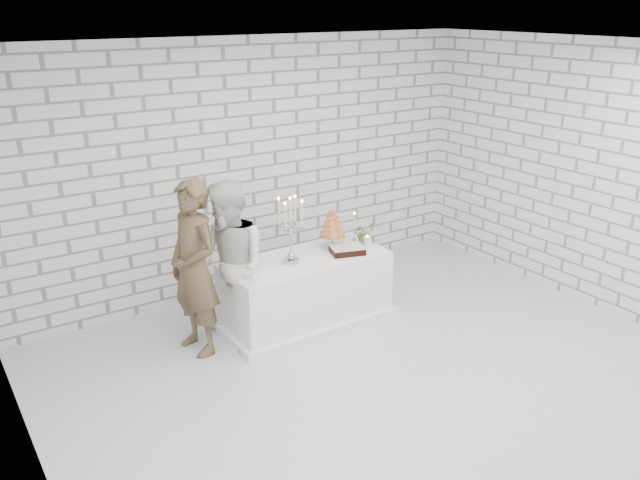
{
  "coord_description": "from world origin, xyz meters",
  "views": [
    {
      "loc": [
        -3.45,
        -4.11,
        3.35
      ],
      "look_at": [
        -0.03,
        1.03,
        1.05
      ],
      "focal_mm": 36.14,
      "sensor_mm": 36.0,
      "label": 1
    }
  ],
  "objects_px": {
    "groom": "(194,268)",
    "candelabra": "(291,231)",
    "cake_table": "(306,289)",
    "croquembouche": "(332,228)",
    "bride": "(230,267)"
  },
  "relations": [
    {
      "from": "groom",
      "to": "croquembouche",
      "type": "bearing_deg",
      "value": 80.67
    },
    {
      "from": "cake_table",
      "to": "croquembouche",
      "type": "height_order",
      "value": "croquembouche"
    },
    {
      "from": "groom",
      "to": "candelabra",
      "type": "relative_size",
      "value": 2.46
    },
    {
      "from": "groom",
      "to": "bride",
      "type": "distance_m",
      "value": 0.35
    },
    {
      "from": "groom",
      "to": "croquembouche",
      "type": "xyz_separation_m",
      "value": [
        1.66,
        0.03,
        0.08
      ]
    },
    {
      "from": "candelabra",
      "to": "croquembouche",
      "type": "bearing_deg",
      "value": 12.53
    },
    {
      "from": "groom",
      "to": "bride",
      "type": "xyz_separation_m",
      "value": [
        0.33,
        -0.1,
        -0.03
      ]
    },
    {
      "from": "groom",
      "to": "bride",
      "type": "bearing_deg",
      "value": 62.45
    },
    {
      "from": "candelabra",
      "to": "bride",
      "type": "bearing_deg",
      "value": 179.49
    },
    {
      "from": "cake_table",
      "to": "croquembouche",
      "type": "relative_size",
      "value": 3.9
    },
    {
      "from": "bride",
      "to": "groom",
      "type": "bearing_deg",
      "value": -108.15
    },
    {
      "from": "cake_table",
      "to": "croquembouche",
      "type": "xyz_separation_m",
      "value": [
        0.41,
        0.1,
        0.61
      ]
    },
    {
      "from": "candelabra",
      "to": "croquembouche",
      "type": "distance_m",
      "value": 0.65
    },
    {
      "from": "bride",
      "to": "candelabra",
      "type": "bearing_deg",
      "value": 88.6
    },
    {
      "from": "candelabra",
      "to": "croquembouche",
      "type": "xyz_separation_m",
      "value": [
        0.62,
        0.14,
        -0.13
      ]
    }
  ]
}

